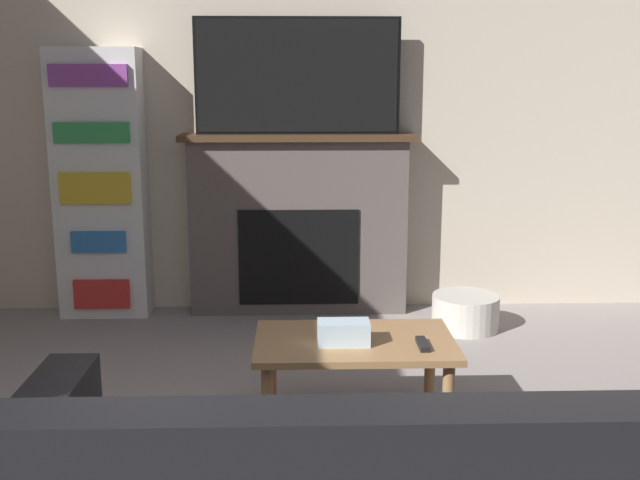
{
  "coord_description": "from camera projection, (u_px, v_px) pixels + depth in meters",
  "views": [
    {
      "loc": [
        -0.1,
        -1.17,
        1.54
      ],
      "look_at": [
        0.01,
        2.4,
        0.78
      ],
      "focal_mm": 42.0,
      "sensor_mm": 36.0,
      "label": 1
    }
  ],
  "objects": [
    {
      "name": "tv",
      "position": [
        298.0,
        76.0,
        4.77
      ],
      "size": [
        1.32,
        0.03,
        0.74
      ],
      "color": "black",
      "rests_on": "fireplace"
    },
    {
      "name": "coffee_table",
      "position": [
        355.0,
        353.0,
        3.25
      ],
      "size": [
        0.86,
        0.54,
        0.44
      ],
      "color": "#A87A4C",
      "rests_on": "ground_plane"
    },
    {
      "name": "remote_control",
      "position": [
        423.0,
        344.0,
        3.14
      ],
      "size": [
        0.04,
        0.15,
        0.02
      ],
      "color": "black",
      "rests_on": "coffee_table"
    },
    {
      "name": "wall_back",
      "position": [
        311.0,
        110.0,
        4.98
      ],
      "size": [
        5.73,
        0.06,
        2.7
      ],
      "color": "beige",
      "rests_on": "ground_plane"
    },
    {
      "name": "tissue_box",
      "position": [
        344.0,
        333.0,
        3.17
      ],
      "size": [
        0.22,
        0.12,
        0.1
      ],
      "color": "silver",
      "rests_on": "coffee_table"
    },
    {
      "name": "fireplace",
      "position": [
        298.0,
        224.0,
        4.99
      ],
      "size": [
        1.54,
        0.28,
        1.2
      ],
      "color": "#605651",
      "rests_on": "ground_plane"
    },
    {
      "name": "bookshelf",
      "position": [
        101.0,
        185.0,
        4.88
      ],
      "size": [
        0.58,
        0.29,
        1.75
      ],
      "color": "white",
      "rests_on": "ground_plane"
    },
    {
      "name": "storage_basket",
      "position": [
        465.0,
        312.0,
        4.72
      ],
      "size": [
        0.42,
        0.42,
        0.22
      ],
      "color": "silver",
      "rests_on": "ground_plane"
    }
  ]
}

